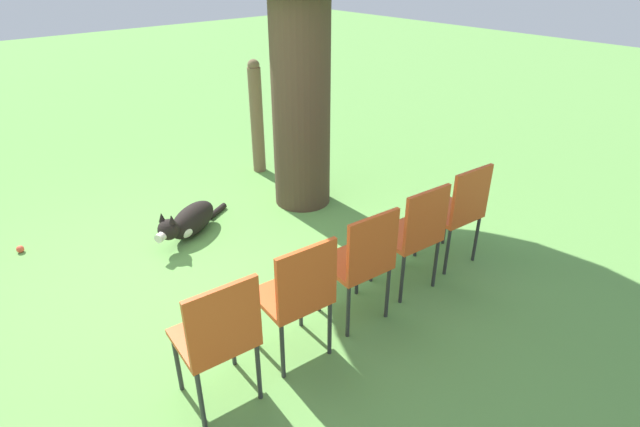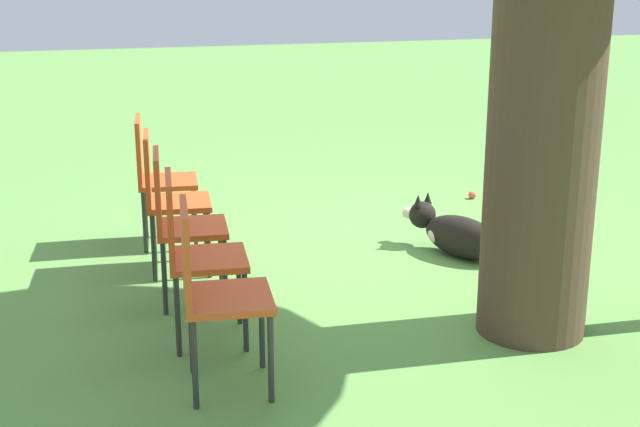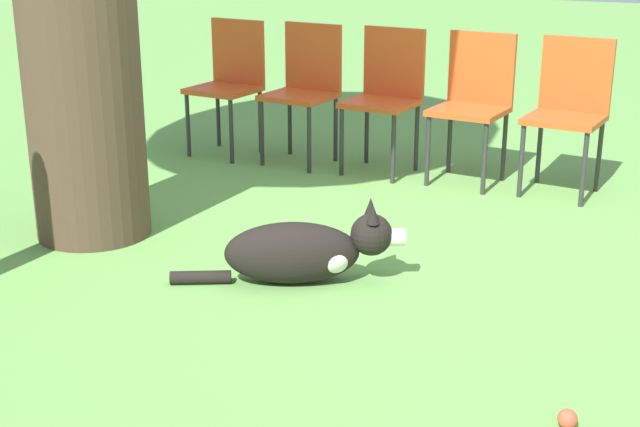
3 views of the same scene
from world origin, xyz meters
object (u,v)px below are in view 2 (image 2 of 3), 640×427
Objects in this scene: tennis_ball at (472,195)px; dog at (455,234)px; red_chair_0 at (156,171)px; red_chair_2 at (177,216)px; red_chair_4 at (210,284)px; red_chair_1 at (165,192)px; red_chair_3 at (192,246)px.

dog is at bearing 60.65° from tennis_ball.
red_chair_2 is at bearing -83.81° from red_chair_0.
red_chair_4 reaches higher than dog.
red_chair_2 is at bearing 73.02° from dog.
red_chair_0 is 1.19m from red_chair_2.
dog is 1.07× the size of red_chair_0.
red_chair_1 is 1.00× the size of red_chair_2.
dog reaches higher than tennis_ball.
dog is 2.56m from red_chair_4.
red_chair_1 is 0.60m from red_chair_2.
red_chair_4 is 4.04m from tennis_ball.
red_chair_4 is at bearing -83.81° from red_chair_2.
red_chair_0 is (2.02, -0.81, 0.40)m from dog.
red_chair_3 reaches higher than dog.
red_chair_1 is at bearing 96.19° from red_chair_3.
red_chair_2 reaches higher than dog.
red_chair_2 is (-0.02, 1.19, 0.00)m from red_chair_0.
tennis_ball is (-0.76, -1.36, -0.12)m from dog.
red_chair_0 and red_chair_2 have the same top height.
red_chair_3 and red_chair_4 have the same top height.
red_chair_0 is 1.00× the size of red_chair_3.
dog is 14.91× the size of tennis_ball.
red_chair_4 is (-0.04, 2.38, 0.00)m from red_chair_0.
red_chair_3 is (1.98, 0.98, 0.40)m from dog.
red_chair_2 and red_chair_4 have the same top height.
red_chair_2 is at bearing -83.81° from red_chair_1.
red_chair_0 is 2.88m from tennis_ball.
red_chair_3 reaches higher than tennis_ball.
red_chair_2 is 1.00× the size of red_chair_4.
red_chair_0 is at bearing 96.19° from red_chair_1.
tennis_ball is (-2.77, -1.14, -0.52)m from red_chair_1.
tennis_ball is (-2.74, -2.93, -0.52)m from red_chair_4.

